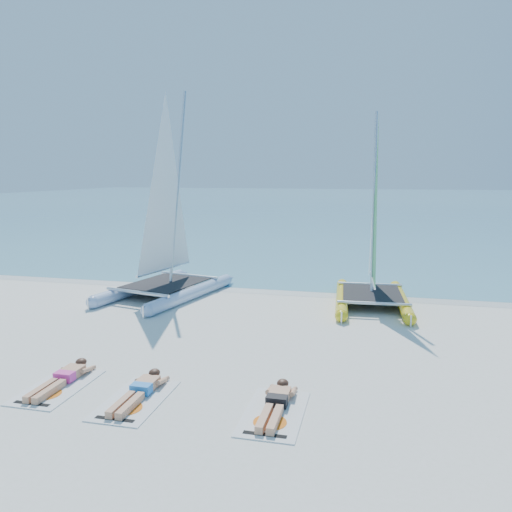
{
  "coord_description": "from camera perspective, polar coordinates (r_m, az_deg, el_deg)",
  "views": [
    {
      "loc": [
        3.62,
        -11.25,
        4.05
      ],
      "look_at": [
        0.66,
        1.2,
        1.92
      ],
      "focal_mm": 35.0,
      "sensor_mm": 36.0,
      "label": 1
    }
  ],
  "objects": [
    {
      "name": "towel_a",
      "position": [
        10.58,
        -21.72,
        -13.72
      ],
      "size": [
        1.0,
        1.85,
        0.02
      ],
      "primitive_type": "cube",
      "color": "silver",
      "rests_on": "ground"
    },
    {
      "name": "sea",
      "position": [
        74.45,
        10.64,
        6.18
      ],
      "size": [
        140.0,
        115.0,
        0.01
      ],
      "primitive_type": "cube",
      "color": "#73BEC0",
      "rests_on": "ground"
    },
    {
      "name": "towel_b",
      "position": [
        9.61,
        -13.6,
        -15.71
      ],
      "size": [
        1.0,
        1.85,
        0.02
      ],
      "primitive_type": "cube",
      "color": "silver",
      "rests_on": "ground"
    },
    {
      "name": "towel_c",
      "position": [
        8.92,
        2.09,
        -17.5
      ],
      "size": [
        1.0,
        1.85,
        0.02
      ],
      "primitive_type": "cube",
      "color": "silver",
      "rests_on": "ground"
    },
    {
      "name": "ground",
      "position": [
        12.49,
        -4.26,
        -9.5
      ],
      "size": [
        140.0,
        140.0,
        0.0
      ],
      "primitive_type": "plane",
      "color": "silver",
      "rests_on": "ground"
    },
    {
      "name": "catamaran_yellow",
      "position": [
        16.08,
        13.21,
        1.69
      ],
      "size": [
        2.44,
        4.93,
        6.19
      ],
      "rotation": [
        0.0,
        0.0,
        0.06
      ],
      "color": "yellow",
      "rests_on": "ground"
    },
    {
      "name": "catamaran_blue",
      "position": [
        16.71,
        -10.21,
        2.57
      ],
      "size": [
        3.52,
        5.56,
        7.02
      ],
      "rotation": [
        0.0,
        0.0,
        -0.22
      ],
      "color": "#B0C4E7",
      "rests_on": "ground"
    },
    {
      "name": "sunbather_c",
      "position": [
        9.04,
        2.34,
        -16.34
      ],
      "size": [
        0.37,
        1.73,
        0.26
      ],
      "color": "tan",
      "rests_on": "towel_c"
    },
    {
      "name": "sunbather_b",
      "position": [
        9.72,
        -13.09,
        -14.68
      ],
      "size": [
        0.37,
        1.73,
        0.26
      ],
      "color": "tan",
      "rests_on": "towel_b"
    },
    {
      "name": "wet_sand_strip",
      "position": [
        17.61,
        1.17,
        -3.84
      ],
      "size": [
        140.0,
        1.4,
        0.01
      ],
      "primitive_type": "cube",
      "color": "beige",
      "rests_on": "ground"
    },
    {
      "name": "sunbather_a",
      "position": [
        10.68,
        -21.16,
        -12.82
      ],
      "size": [
        0.37,
        1.73,
        0.26
      ],
      "color": "tan",
      "rests_on": "towel_a"
    }
  ]
}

